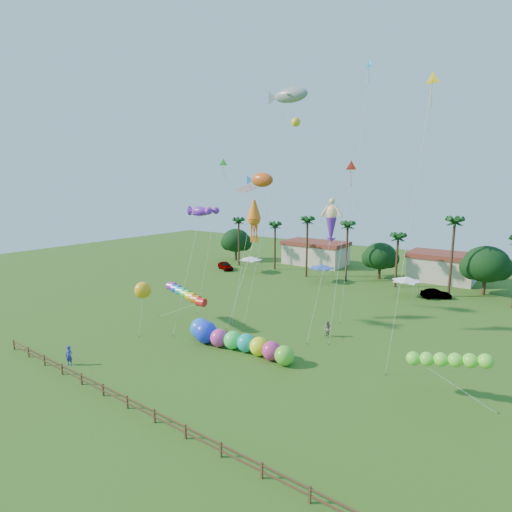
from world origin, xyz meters
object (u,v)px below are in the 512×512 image
Objects in this scene: spectator_a at (69,356)px; caterpillar_inflatable at (239,342)px; car_a at (225,266)px; spectator_b at (327,329)px; blue_ball at (200,328)px; car_b at (436,294)px.

spectator_a is 0.16× the size of caterpillar_inflatable.
spectator_b reaches higher than car_a.
blue_ball is at bearing -115.91° from car_a.
spectator_b is 0.81× the size of blue_ball.
car_a is 2.47× the size of spectator_a.
car_b is 0.35× the size of caterpillar_inflatable.
spectator_b is (31.18, -20.01, 0.11)m from car_a.
spectator_a is 15.51m from caterpillar_inflatable.
blue_ball is (-5.43, 0.26, 0.11)m from caterpillar_inflatable.
car_b is at bearing 61.28° from blue_ball.
car_a is 34.80m from blue_ball.
car_b is 2.21× the size of spectator_a.
car_b is 35.14m from blue_ball.
blue_ball is at bearing 120.40° from car_b.
car_b is at bearing -57.77° from car_a.
spectator_b is at bearing 26.68° from spectator_a.
spectator_a is 1.03× the size of spectator_b.
caterpillar_inflatable reaches higher than car_b.
spectator_b is at bearing 134.05° from car_b.
car_a is 37.05m from spectator_b.
spectator_b is 13.54m from blue_ball.
caterpillar_inflatable is at bearing 128.90° from car_b.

